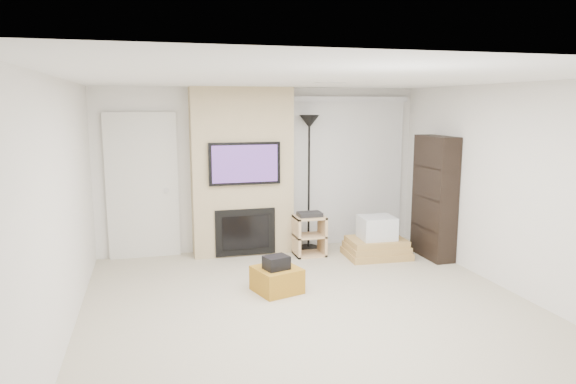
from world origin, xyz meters
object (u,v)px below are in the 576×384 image
object	(u,v)px
box_stack	(376,241)
bookshelf	(435,197)
floor_lamp	(309,144)
ottoman	(277,280)
av_stand	(309,233)

from	to	relation	value
box_stack	bookshelf	xyz separation A→B (m)	(0.81, -0.21, 0.67)
floor_lamp	bookshelf	distance (m)	2.02
ottoman	box_stack	size ratio (longest dim) A/B	0.53
ottoman	box_stack	world-z (taller)	box_stack
ottoman	av_stand	size ratio (longest dim) A/B	0.76
ottoman	bookshelf	world-z (taller)	bookshelf
av_stand	box_stack	xyz separation A→B (m)	(0.94, -0.34, -0.11)
bookshelf	box_stack	bearing A→B (deg)	165.31
floor_lamp	bookshelf	world-z (taller)	floor_lamp
bookshelf	av_stand	bearing A→B (deg)	162.50
box_stack	floor_lamp	bearing A→B (deg)	141.40
floor_lamp	av_stand	size ratio (longest dim) A/B	3.17
av_stand	bookshelf	distance (m)	1.92
floor_lamp	av_stand	distance (m)	1.35
floor_lamp	bookshelf	xyz separation A→B (m)	(1.66, -0.89, -0.75)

